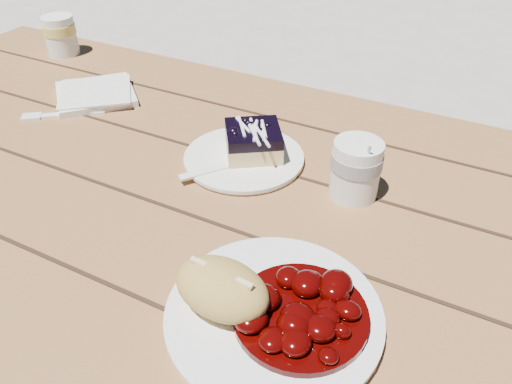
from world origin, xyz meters
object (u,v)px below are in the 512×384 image
at_px(dessert_plate, 244,159).
at_px(main_plate, 274,316).
at_px(picnic_table, 289,285).
at_px(coffee_cup, 356,170).
at_px(bread_roll, 222,289).
at_px(blueberry_cake, 253,141).
at_px(second_cup, 61,35).

bearing_deg(dessert_plate, main_plate, -55.70).
distance_m(picnic_table, coffee_cup, 0.23).
relative_size(bread_roll, coffee_cup, 1.26).
relative_size(dessert_plate, blueberry_cake, 1.59).
height_order(bread_roll, blueberry_cake, bread_roll).
bearing_deg(second_cup, dessert_plate, -19.48).
height_order(picnic_table, blueberry_cake, blueberry_cake).
relative_size(picnic_table, main_plate, 8.27).
bearing_deg(second_cup, picnic_table, -21.91).
distance_m(picnic_table, blueberry_cake, 0.25).
height_order(blueberry_cake, second_cup, second_cup).
bearing_deg(picnic_table, second_cup, 158.09).
relative_size(picnic_table, blueberry_cake, 16.33).
relative_size(main_plate, bread_roll, 2.11).
bearing_deg(main_plate, bread_roll, -160.02).
height_order(picnic_table, coffee_cup, coffee_cup).
relative_size(main_plate, dessert_plate, 1.24).
distance_m(main_plate, bread_roll, 0.07).
bearing_deg(blueberry_cake, coffee_cup, -39.86).
height_order(coffee_cup, second_cup, same).
distance_m(picnic_table, dessert_plate, 0.22).
relative_size(bread_roll, blueberry_cake, 0.94).
distance_m(dessert_plate, coffee_cup, 0.20).
bearing_deg(coffee_cup, main_plate, -90.49).
height_order(picnic_table, main_plate, main_plate).
bearing_deg(blueberry_cake, picnic_table, -73.14).
bearing_deg(second_cup, coffee_cup, -15.39).
relative_size(bread_roll, second_cup, 1.26).
xyz_separation_m(dessert_plate, blueberry_cake, (0.01, 0.01, 0.03)).
xyz_separation_m(dessert_plate, coffee_cup, (0.19, -0.00, 0.04)).
relative_size(blueberry_cake, second_cup, 1.35).
bearing_deg(coffee_cup, dessert_plate, 178.74).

